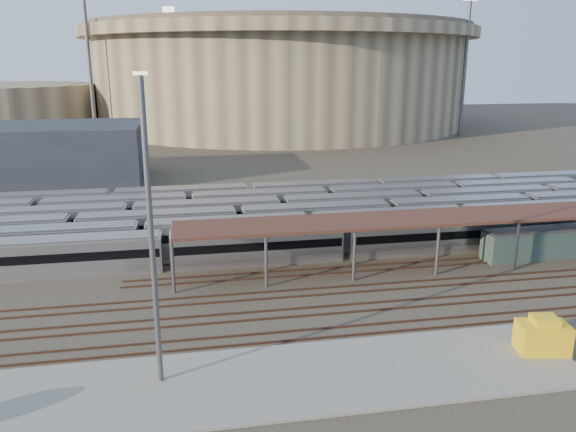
% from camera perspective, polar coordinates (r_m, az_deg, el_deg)
% --- Properties ---
extents(ground, '(420.00, 420.00, 0.00)m').
position_cam_1_polar(ground, '(52.37, -2.63, -7.73)').
color(ground, '#383026').
rests_on(ground, ground).
extents(apron, '(50.00, 9.00, 0.20)m').
position_cam_1_polar(apron, '(38.66, -7.15, -16.75)').
color(apron, gray).
rests_on(apron, ground).
extents(subway_trains, '(128.25, 23.90, 3.60)m').
position_cam_1_polar(subway_trains, '(69.47, -2.26, -0.24)').
color(subway_trains, silver).
rests_on(subway_trains, ground).
extents(inspection_shed, '(60.30, 6.00, 5.30)m').
position_cam_1_polar(inspection_shed, '(60.99, 17.70, -0.12)').
color(inspection_shed, '#545358').
rests_on(inspection_shed, ground).
extents(empty_tracks, '(170.00, 9.62, 0.18)m').
position_cam_1_polar(empty_tracks, '(47.82, -1.81, -9.97)').
color(empty_tracks, '#4C3323').
rests_on(empty_tracks, ground).
extents(stadium, '(124.00, 124.00, 32.50)m').
position_cam_1_polar(stadium, '(190.34, -0.91, 14.27)').
color(stadium, gray).
rests_on(stadium, ground).
extents(service_building, '(42.00, 20.00, 10.00)m').
position_cam_1_polar(service_building, '(107.79, -25.80, 5.64)').
color(service_building, '#1E232D').
rests_on(service_building, ground).
extents(floodlight_0, '(4.00, 1.00, 38.40)m').
position_cam_1_polar(floodlight_0, '(159.48, -19.55, 14.67)').
color(floodlight_0, '#545358').
rests_on(floodlight_0, ground).
extents(floodlight_2, '(4.00, 1.00, 38.40)m').
position_cam_1_polar(floodlight_2, '(166.24, 17.58, 14.84)').
color(floodlight_2, '#545358').
rests_on(floodlight_2, ground).
extents(floodlight_3, '(4.00, 1.00, 38.40)m').
position_cam_1_polar(floodlight_3, '(207.74, -11.78, 15.22)').
color(floodlight_3, '#545358').
rests_on(floodlight_3, ground).
extents(teal_boxcar, '(13.40, 3.16, 3.10)m').
position_cam_1_polar(teal_boxcar, '(66.57, 24.36, -2.59)').
color(teal_boxcar, '#214C52').
rests_on(teal_boxcar, ground).
extents(yard_light_pole, '(0.80, 0.36, 19.87)m').
position_cam_1_polar(yard_light_pole, '(35.59, -13.72, -2.01)').
color(yard_light_pole, '#545358').
rests_on(yard_light_pole, apron).
extents(yellow_equipment, '(3.83, 2.77, 2.18)m').
position_cam_1_polar(yellow_equipment, '(45.51, 24.45, -11.17)').
color(yellow_equipment, yellow).
rests_on(yellow_equipment, apron).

